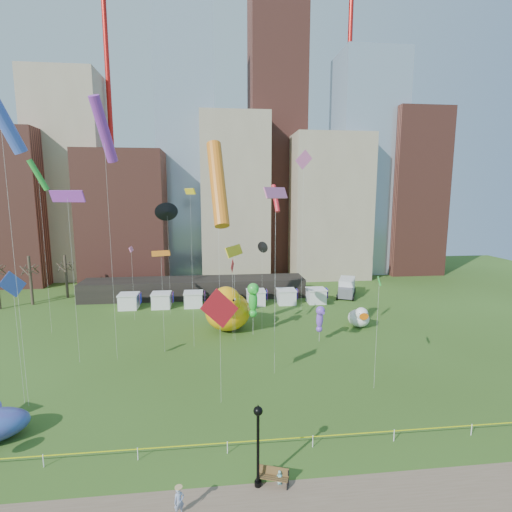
{
  "coord_description": "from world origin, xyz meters",
  "views": [
    {
      "loc": [
        -0.73,
        -24.08,
        17.58
      ],
      "look_at": [
        3.2,
        10.88,
        12.0
      ],
      "focal_mm": 27.0,
      "sensor_mm": 36.0,
      "label": 1
    }
  ],
  "objects": [
    {
      "name": "kite_0",
      "position": [
        -0.29,
        6.67,
        8.3
      ],
      "size": [
        3.21,
        1.43,
        10.09
      ],
      "color": "silver",
      "rests_on": "ground"
    },
    {
      "name": "ground",
      "position": [
        0.0,
        0.0,
        0.0
      ],
      "size": [
        160.0,
        160.0,
        0.0
      ],
      "primitive_type": "plane",
      "color": "#324C18",
      "rests_on": "ground"
    },
    {
      "name": "kite_12",
      "position": [
        1.73,
        20.76,
        11.06
      ],
      "size": [
        2.31,
        3.78,
        11.69
      ],
      "color": "silver",
      "rests_on": "ground"
    },
    {
      "name": "pavilion",
      "position": [
        -4.0,
        42.0,
        1.6
      ],
      "size": [
        38.0,
        6.0,
        3.2
      ],
      "primitive_type": "cube",
      "color": "black",
      "rests_on": "ground"
    },
    {
      "name": "kite_15",
      "position": [
        -15.07,
        16.43,
        17.4
      ],
      "size": [
        3.78,
        1.88,
        18.06
      ],
      "color": "silver",
      "rests_on": "ground"
    },
    {
      "name": "kite_16",
      "position": [
        1.53,
        21.51,
        8.9
      ],
      "size": [
        0.5,
        1.58,
        9.97
      ],
      "color": "silver",
      "rests_on": "ground"
    },
    {
      "name": "kite_10",
      "position": [
        5.47,
        24.11,
        10.97
      ],
      "size": [
        0.86,
        1.33,
        11.73
      ],
      "color": "silver",
      "rests_on": "ground"
    },
    {
      "name": "kite_2",
      "position": [
        -7.25,
        32.81,
        15.2
      ],
      "size": [
        2.22,
        1.93,
        16.53
      ],
      "color": "silver",
      "rests_on": "ground"
    },
    {
      "name": "small_duck",
      "position": [
        18.62,
        23.79,
        1.35
      ],
      "size": [
        2.93,
        3.87,
        2.94
      ],
      "rotation": [
        0.0,
        0.0,
        -0.04
      ],
      "color": "white",
      "rests_on": "ground"
    },
    {
      "name": "park_bench",
      "position": [
        2.66,
        -3.11,
        0.55
      ],
      "size": [
        2.05,
        1.23,
        1.0
      ],
      "rotation": [
        0.0,
        0.0,
        -0.33
      ],
      "color": "brown",
      "rests_on": "footpath"
    },
    {
      "name": "big_duck",
      "position": [
        0.98,
        24.44,
        2.89
      ],
      "size": [
        6.85,
        8.57,
        6.29
      ],
      "rotation": [
        0.0,
        0.0,
        -0.14
      ],
      "color": "#FAA80C",
      "rests_on": "ground"
    },
    {
      "name": "kite_3",
      "position": [
        13.78,
        7.63,
        9.97
      ],
      "size": [
        0.89,
        1.67,
        10.35
      ],
      "color": "silver",
      "rests_on": "ground"
    },
    {
      "name": "seahorse_green",
      "position": [
        4.13,
        22.51,
        4.9
      ],
      "size": [
        1.57,
        1.92,
        6.72
      ],
      "rotation": [
        0.0,
        0.0,
        0.07
      ],
      "color": "silver",
      "rests_on": "ground"
    },
    {
      "name": "toddler",
      "position": [
        3.08,
        -3.2,
        0.46
      ],
      "size": [
        0.32,
        0.25,
        0.87
      ],
      "primitive_type": "imported",
      "rotation": [
        0.0,
        0.0,
        -0.1
      ],
      "color": "white",
      "rests_on": "footpath"
    },
    {
      "name": "vendor_tents",
      "position": [
        1.02,
        36.0,
        1.11
      ],
      "size": [
        33.24,
        2.8,
        2.4
      ],
      "color": "white",
      "rests_on": "ground"
    },
    {
      "name": "kite_7",
      "position": [
        -11.26,
        16.67,
        23.92
      ],
      "size": [
        2.12,
        3.82,
        27.06
      ],
      "color": "silver",
      "rests_on": "ground"
    },
    {
      "name": "kite_14",
      "position": [
        -6.4,
        18.14,
        11.2
      ],
      "size": [
        1.97,
        0.84,
        11.62
      ],
      "color": "silver",
      "rests_on": "ground"
    },
    {
      "name": "kite_5",
      "position": [
        -17.04,
        8.52,
        10.22
      ],
      "size": [
        1.27,
        1.93,
        11.54
      ],
      "color": "silver",
      "rests_on": "ground"
    },
    {
      "name": "box_truck",
      "position": [
        22.61,
        39.94,
        1.51
      ],
      "size": [
        5.01,
        7.35,
        2.95
      ],
      "rotation": [
        0.0,
        0.0,
        -0.41
      ],
      "color": "silver",
      "rests_on": "ground"
    },
    {
      "name": "kite_1",
      "position": [
        12.69,
        32.57,
        22.22
      ],
      "size": [
        2.79,
        0.91,
        24.18
      ],
      "color": "silver",
      "rests_on": "ground"
    },
    {
      "name": "woman",
      "position": [
        -2.86,
        -4.85,
        0.83
      ],
      "size": [
        0.7,
        0.6,
        1.63
      ],
      "primitive_type": "imported",
      "rotation": [
        0.0,
        0.0,
        0.43
      ],
      "color": "silver",
      "rests_on": "footpath"
    },
    {
      "name": "kite_6",
      "position": [
        -0.27,
        7.59,
        18.48
      ],
      "size": [
        1.93,
        4.32,
        22.04
      ],
      "color": "silver",
      "rests_on": "ground"
    },
    {
      "name": "kite_8",
      "position": [
        7.0,
        23.2,
        17.14
      ],
      "size": [
        1.03,
        2.1,
        18.89
      ],
      "color": "silver",
      "rests_on": "ground"
    },
    {
      "name": "seahorse_purple",
      "position": [
        11.86,
        19.19,
        3.14
      ],
      "size": [
        1.22,
        1.46,
        4.48
      ],
      "rotation": [
        0.0,
        0.0,
        0.13
      ],
      "color": "silver",
      "rests_on": "ground"
    },
    {
      "name": "crane_right",
      "position": [
        30.89,
        64.0,
        46.9
      ],
      "size": [
        23.0,
        1.0,
        76.0
      ],
      "color": "red",
      "rests_on": "ground"
    },
    {
      "name": "bare_trees",
      "position": [
        -30.17,
        40.54,
        4.01
      ],
      "size": [
        8.44,
        6.44,
        8.5
      ],
      "color": "#382B21",
      "rests_on": "ground"
    },
    {
      "name": "footpath",
      "position": [
        0.0,
        -5.0,
        0.01
      ],
      "size": [
        70.0,
        4.0,
        0.02
      ],
      "primitive_type": "cube",
      "color": "brown",
      "rests_on": "ground"
    },
    {
      "name": "kite_9",
      "position": [
        5.12,
        11.51,
        17.69
      ],
      "size": [
        2.66,
        2.82,
        18.31
      ],
      "color": "silver",
      "rests_on": "ground"
    },
    {
      "name": "kite_11",
      "position": [
        -21.68,
        26.13,
        19.96
      ],
      "size": [
        2.24,
        1.75,
        21.89
      ],
      "color": "silver",
      "rests_on": "ground"
    },
    {
      "name": "lamppost",
      "position": [
        1.73,
        -3.22,
        3.28
      ],
      "size": [
        0.56,
        0.56,
        5.37
      ],
      "color": "black",
      "rests_on": "footpath"
    },
    {
      "name": "crane_left",
      "position": [
        -21.11,
        64.0,
        46.9
      ],
      "size": [
        23.0,
        1.0,
        76.0
      ],
      "color": "red",
      "rests_on": "ground"
    },
    {
      "name": "kite_17",
      "position": [
        -12.06,
        30.32,
        10.09
      ],
      "size": [
        0.41,
        2.03,
        10.49
      ],
      "color": "silver",
      "rests_on": "ground"
    },
    {
      "name": "caution_tape",
      "position": [
        0.0,
        0.0,
        0.68
      ],
      "size": [
        50.0,
        0.06,
        0.9
      ],
      "color": "white",
      "rests_on": "ground"
    },
    {
      "name": "kite_13",
      "position": [
        -16.43,
        7.89,
        23.64
      ],
      "size": [
        3.09,
        3.3,
        26.64
      ],
      "color": "silver",
      "rests_on": "ground"
    },
    {
      "name": "skyline",
      "position": [
        2.25,
        61.06,
        21.44
      ],
      "size": [
        101.0,
        23.0,
        68.0
      ],
      "color": "brown",
      "rests_on": "ground"
    },
    {
      "name": "kite_4",
      "position": [
        -3.17,
        19.38,
        17.75
      ],
      "size": [
        1.37,
        2.02,
        18.32
      ],
      "color": "silver",
      "rests_on": "ground"
    }
  ]
}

